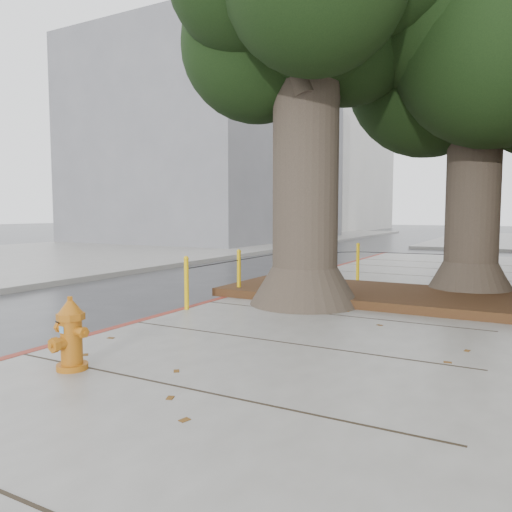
{
  "coord_description": "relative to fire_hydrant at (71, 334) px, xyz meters",
  "views": [
    {
      "loc": [
        3.33,
        -5.8,
        1.85
      ],
      "look_at": [
        -0.79,
        1.72,
        1.1
      ],
      "focal_mm": 35.0,
      "sensor_mm": 36.0,
      "label": 1
    }
  ],
  "objects": [
    {
      "name": "ground",
      "position": [
        0.97,
        2.13,
        -0.54
      ],
      "size": [
        140.0,
        140.0,
        0.0
      ],
      "primitive_type": "plane",
      "color": "#28282B",
      "rests_on": "ground"
    },
    {
      "name": "building_far_white",
      "position": [
        -16.03,
        47.13,
        6.96
      ],
      "size": [
        12.0,
        18.0,
        15.0
      ],
      "primitive_type": "cube",
      "color": "silver",
      "rests_on": "ground"
    },
    {
      "name": "tree_far",
      "position": [
        3.61,
        7.45,
        4.48
      ],
      "size": [
        4.5,
        3.8,
        7.17
      ],
      "color": "#4C3F33",
      "rests_on": "sidewalk_main"
    },
    {
      "name": "car_dark",
      "position": [
        -9.55,
        20.46,
        0.11
      ],
      "size": [
        2.29,
        4.65,
        1.3
      ],
      "primitive_type": "imported",
      "rotation": [
        0.0,
        0.0,
        0.11
      ],
      "color": "black",
      "rests_on": "ground"
    },
    {
      "name": "sidewalk_opposite",
      "position": [
        -13.03,
        12.13,
        -0.47
      ],
      "size": [
        14.0,
        60.0,
        0.15
      ],
      "primitive_type": "cube",
      "color": "slate",
      "rests_on": "ground"
    },
    {
      "name": "building_far_grey",
      "position": [
        -14.03,
        24.13,
        5.46
      ],
      "size": [
        12.0,
        16.0,
        12.0
      ],
      "primitive_type": "cube",
      "color": "slate",
      "rests_on": "ground"
    },
    {
      "name": "fire_hydrant",
      "position": [
        0.0,
        0.0,
        0.0
      ],
      "size": [
        0.42,
        0.39,
        0.8
      ],
      "rotation": [
        0.0,
        0.0,
        -0.12
      ],
      "color": "#B56312",
      "rests_on": "sidewalk_main"
    },
    {
      "name": "curb_red",
      "position": [
        -1.03,
        4.63,
        -0.47
      ],
      "size": [
        0.14,
        26.0,
        0.16
      ],
      "primitive_type": "cube",
      "color": "maroon",
      "rests_on": "ground"
    },
    {
      "name": "planter_bed",
      "position": [
        1.87,
        6.03,
        -0.31
      ],
      "size": [
        6.4,
        2.6,
        0.16
      ],
      "primitive_type": "cube",
      "color": "black",
      "rests_on": "sidewalk_main"
    },
    {
      "name": "tree_near",
      "position": [
        1.0,
        4.94,
        4.85
      ],
      "size": [
        4.5,
        3.8,
        7.68
      ],
      "color": "#4C3F33",
      "rests_on": "sidewalk_main"
    },
    {
      "name": "bollard_ring",
      "position": [
        0.1,
        6.5,
        0.12
      ],
      "size": [
        3.79,
        5.39,
        0.95
      ],
      "color": "gold",
      "rests_on": "sidewalk_main"
    }
  ]
}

